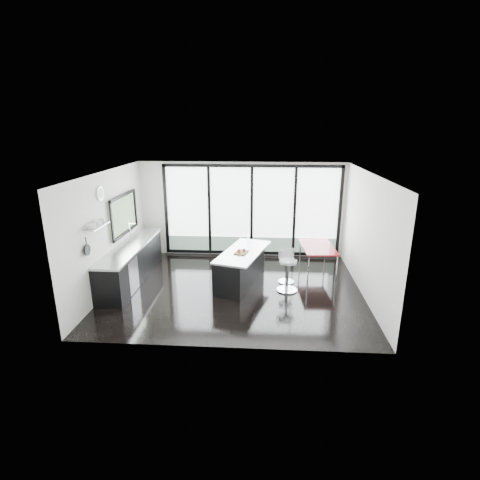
# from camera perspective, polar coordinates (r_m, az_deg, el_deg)

# --- Properties ---
(floor) EXTENTS (6.00, 5.00, 0.00)m
(floor) POSITION_cam_1_polar(r_m,az_deg,el_deg) (9.14, -0.76, -7.45)
(floor) COLOR black
(floor) RESTS_ON ground
(ceiling) EXTENTS (6.00, 5.00, 0.00)m
(ceiling) POSITION_cam_1_polar(r_m,az_deg,el_deg) (8.37, -0.83, 10.25)
(ceiling) COLOR white
(ceiling) RESTS_ON wall_back
(wall_back) EXTENTS (6.00, 0.09, 2.80)m
(wall_back) POSITION_cam_1_polar(r_m,az_deg,el_deg) (11.05, 1.64, 3.89)
(wall_back) COLOR silver
(wall_back) RESTS_ON ground
(wall_front) EXTENTS (6.00, 0.00, 2.80)m
(wall_front) POSITION_cam_1_polar(r_m,az_deg,el_deg) (6.30, -2.62, -5.32)
(wall_front) COLOR silver
(wall_front) RESTS_ON ground
(wall_left) EXTENTS (0.26, 5.00, 2.80)m
(wall_left) POSITION_cam_1_polar(r_m,az_deg,el_deg) (9.57, -18.73, 2.67)
(wall_left) COLOR silver
(wall_left) RESTS_ON ground
(wall_right) EXTENTS (0.00, 5.00, 2.80)m
(wall_right) POSITION_cam_1_polar(r_m,az_deg,el_deg) (8.93, 18.76, 0.60)
(wall_right) COLOR silver
(wall_right) RESTS_ON ground
(counter_cabinets) EXTENTS (0.69, 3.24, 1.36)m
(counter_cabinets) POSITION_cam_1_polar(r_m,az_deg,el_deg) (9.89, -16.24, -3.31)
(counter_cabinets) COLOR black
(counter_cabinets) RESTS_ON floor
(island) EXTENTS (1.38, 2.21, 1.09)m
(island) POSITION_cam_1_polar(r_m,az_deg,el_deg) (9.35, 0.09, -4.03)
(island) COLOR black
(island) RESTS_ON floor
(bar_stool_near) EXTENTS (0.58, 0.58, 0.78)m
(bar_stool_near) POSITION_cam_1_polar(r_m,az_deg,el_deg) (8.97, 7.24, -5.39)
(bar_stool_near) COLOR silver
(bar_stool_near) RESTS_ON floor
(bar_stool_far) EXTENTS (0.41, 0.41, 0.63)m
(bar_stool_far) POSITION_cam_1_polar(r_m,az_deg,el_deg) (9.47, 7.08, -4.62)
(bar_stool_far) COLOR silver
(bar_stool_far) RESTS_ON floor
(red_table) EXTENTS (0.89, 1.46, 0.75)m
(red_table) POSITION_cam_1_polar(r_m,az_deg,el_deg) (10.15, 11.66, -2.95)
(red_table) COLOR maroon
(red_table) RESTS_ON floor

